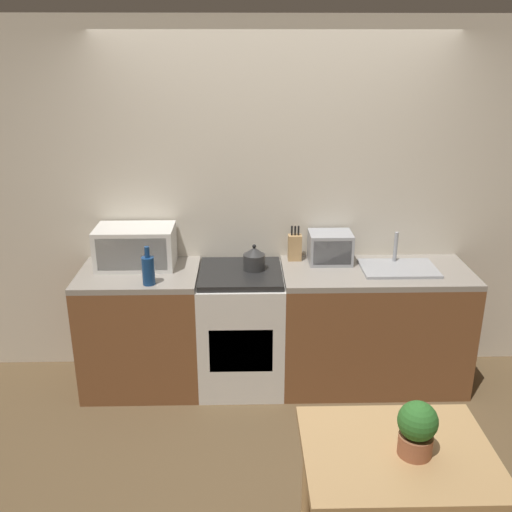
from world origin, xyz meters
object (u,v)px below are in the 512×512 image
(kettle, at_px, (254,259))
(dining_table, at_px, (396,469))
(bottle, at_px, (148,270))
(toaster_oven, at_px, (330,248))
(stove_range, at_px, (241,328))
(microwave, at_px, (136,247))

(kettle, height_order, dining_table, kettle)
(bottle, bearing_deg, toaster_oven, 16.93)
(toaster_oven, bearing_deg, stove_range, -165.73)
(stove_range, distance_m, kettle, 0.54)
(kettle, bearing_deg, bottle, -160.42)
(bottle, distance_m, dining_table, 2.02)
(toaster_oven, relative_size, dining_table, 0.37)
(kettle, bearing_deg, toaster_oven, 13.47)
(toaster_oven, height_order, dining_table, toaster_oven)
(toaster_oven, bearing_deg, microwave, -178.15)
(kettle, distance_m, toaster_oven, 0.58)
(stove_range, xyz_separation_m, microwave, (-0.75, 0.12, 0.60))
(stove_range, height_order, toaster_oven, toaster_oven)
(microwave, distance_m, dining_table, 2.37)
(microwave, bearing_deg, kettle, -5.94)
(stove_range, distance_m, microwave, 0.97)
(stove_range, relative_size, microwave, 1.63)
(dining_table, bearing_deg, kettle, 109.08)
(bottle, relative_size, toaster_oven, 0.86)
(stove_range, relative_size, toaster_oven, 2.90)
(stove_range, distance_m, bottle, 0.85)
(toaster_oven, bearing_deg, bottle, -163.07)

